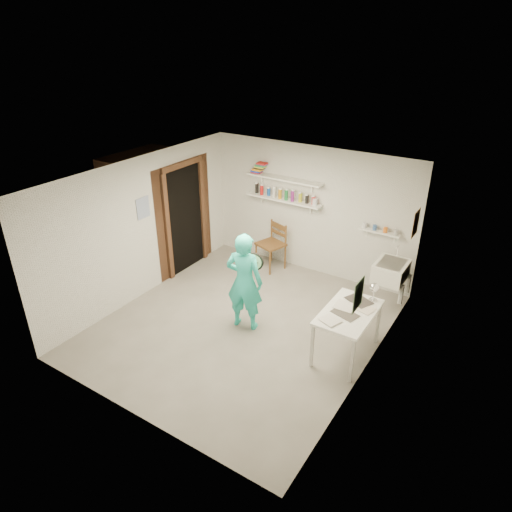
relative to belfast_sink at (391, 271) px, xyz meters
The scene contains 27 objects.
floor 2.54m from the belfast_sink, 135.83° to the right, with size 4.00×4.50×0.02m, color slate.
ceiling 2.98m from the belfast_sink, 135.83° to the right, with size 4.00×4.50×0.02m, color silver.
wall_back 1.90m from the belfast_sink, 162.26° to the left, with size 4.00×0.02×2.40m, color silver.
wall_front 4.36m from the belfast_sink, 113.84° to the right, with size 4.00×0.02×2.40m, color silver.
wall_left 4.16m from the belfast_sink, 155.67° to the right, with size 0.02×4.50×2.40m, color silver.
wall_right 1.79m from the belfast_sink, 81.30° to the right, with size 0.02×4.50×2.40m, color silver.
doorway_recess 3.81m from the belfast_sink, behind, with size 0.02×0.90×2.00m, color black.
corridor_box 4.51m from the belfast_sink, behind, with size 1.40×1.50×2.10m, color brown.
door_lintel 4.01m from the belfast_sink, behind, with size 0.06×1.05×0.10m, color brown.
door_jamb_near 3.91m from the belfast_sink, 162.82° to the right, with size 0.06×0.10×2.00m, color brown.
door_jamb_far 3.74m from the belfast_sink, behind, with size 0.06×0.10×2.00m, color brown.
shelf_lower 2.38m from the belfast_sink, 169.18° to the left, with size 1.50×0.22×0.03m, color white.
shelf_upper 2.52m from the belfast_sink, 169.18° to the left, with size 1.50×0.22×0.03m, color white.
ledge_shelf 0.75m from the belfast_sink, 130.40° to the left, with size 0.70×0.14×0.03m, color white.
poster_left 4.17m from the belfast_sink, 156.18° to the right, with size 0.01×0.28×0.36m, color #334C7F.
poster_right_a 0.89m from the belfast_sink, 22.79° to the left, with size 0.01×0.34×0.42m, color #995933.
poster_right_b 2.40m from the belfast_sink, 83.96° to the right, with size 0.01×0.30×0.38m, color #3F724C.
belfast_sink is the anchor object (origin of this frame).
man 2.40m from the belfast_sink, 135.43° to the right, with size 0.58×0.38×1.58m, color #29D0BD.
wall_clock 2.25m from the belfast_sink, 138.54° to the right, with size 0.28×0.28×0.04m, color beige.
wooden_chair 2.38m from the belfast_sink, behind, with size 0.47×0.45×1.01m, color brown.
work_table 1.54m from the belfast_sink, 94.21° to the right, with size 0.66×1.09×0.73m, color white.
desk_lamp 1.09m from the belfast_sink, 86.21° to the right, with size 0.14×0.14×0.14m, color white.
spray_cans 2.41m from the belfast_sink, 169.18° to the left, with size 1.32×0.06×0.17m.
book_stack 3.05m from the belfast_sink, behind, with size 0.32×0.14×0.22m.
ledge_pots 0.78m from the belfast_sink, 130.40° to the left, with size 0.48×0.07×0.09m.
papers 1.50m from the belfast_sink, 94.21° to the right, with size 0.30×0.22×0.02m.
Camera 1 is at (3.38, -4.90, 4.22)m, focal length 32.00 mm.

